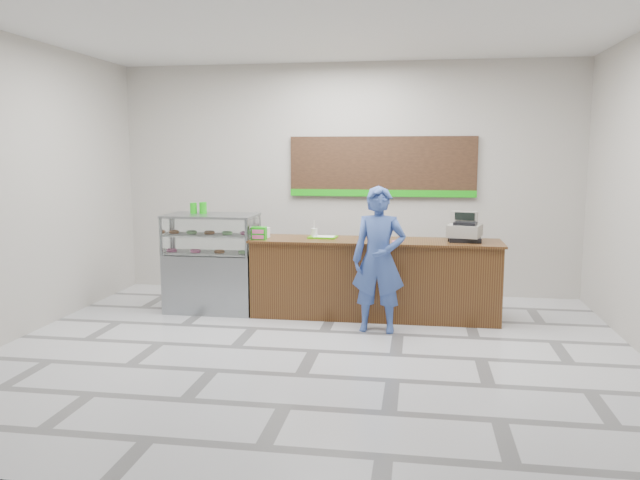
% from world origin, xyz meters
% --- Properties ---
extents(floor, '(7.00, 7.00, 0.00)m').
position_xyz_m(floor, '(0.00, 0.00, 0.00)').
color(floor, silver).
rests_on(floor, ground).
extents(back_wall, '(7.00, 0.00, 7.00)m').
position_xyz_m(back_wall, '(0.00, 3.00, 1.75)').
color(back_wall, '#B7B1A8').
rests_on(back_wall, floor).
extents(ceiling, '(7.00, 7.00, 0.00)m').
position_xyz_m(ceiling, '(0.00, 0.00, 3.50)').
color(ceiling, silver).
rests_on(ceiling, back_wall).
extents(sales_counter, '(3.26, 0.76, 1.03)m').
position_xyz_m(sales_counter, '(0.55, 1.55, 0.52)').
color(sales_counter, '#583818').
rests_on(sales_counter, floor).
extents(display_case, '(1.22, 0.72, 1.33)m').
position_xyz_m(display_case, '(-1.67, 1.55, 0.68)').
color(display_case, gray).
rests_on(display_case, floor).
extents(menu_board, '(2.80, 0.06, 0.90)m').
position_xyz_m(menu_board, '(0.55, 2.96, 1.93)').
color(menu_board, black).
rests_on(menu_board, back_wall).
extents(cash_register, '(0.49, 0.50, 0.37)m').
position_xyz_m(cash_register, '(1.69, 1.61, 1.17)').
color(cash_register, black).
rests_on(cash_register, sales_counter).
extents(card_terminal, '(0.13, 0.19, 0.04)m').
position_xyz_m(card_terminal, '(1.55, 1.59, 1.05)').
color(card_terminal, black).
rests_on(card_terminal, sales_counter).
extents(serving_tray, '(0.38, 0.29, 0.02)m').
position_xyz_m(serving_tray, '(-0.15, 1.64, 1.04)').
color(serving_tray, '#41B601').
rests_on(serving_tray, sales_counter).
extents(napkin_box, '(0.17, 0.17, 0.13)m').
position_xyz_m(napkin_box, '(-0.95, 1.53, 1.10)').
color(napkin_box, white).
rests_on(napkin_box, sales_counter).
extents(straw_cup, '(0.08, 0.08, 0.13)m').
position_xyz_m(straw_cup, '(-0.27, 1.63, 1.09)').
color(straw_cup, silver).
rests_on(straw_cup, sales_counter).
extents(promo_box, '(0.19, 0.13, 0.17)m').
position_xyz_m(promo_box, '(-0.95, 1.34, 1.11)').
color(promo_box, '#17B310').
rests_on(promo_box, sales_counter).
extents(donut_decal, '(0.15, 0.15, 0.00)m').
position_xyz_m(donut_decal, '(0.85, 1.45, 1.03)').
color(donut_decal, '#DE5B97').
rests_on(donut_decal, sales_counter).
extents(green_cup_left, '(0.09, 0.09, 0.15)m').
position_xyz_m(green_cup_left, '(-1.95, 1.65, 1.40)').
color(green_cup_left, '#17B310').
rests_on(green_cup_left, display_case).
extents(green_cup_right, '(0.10, 0.10, 0.16)m').
position_xyz_m(green_cup_right, '(-1.81, 1.64, 1.41)').
color(green_cup_right, '#17B310').
rests_on(green_cup_right, display_case).
extents(customer, '(0.66, 0.45, 1.76)m').
position_xyz_m(customer, '(0.64, 0.90, 0.88)').
color(customer, '#38539E').
rests_on(customer, floor).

